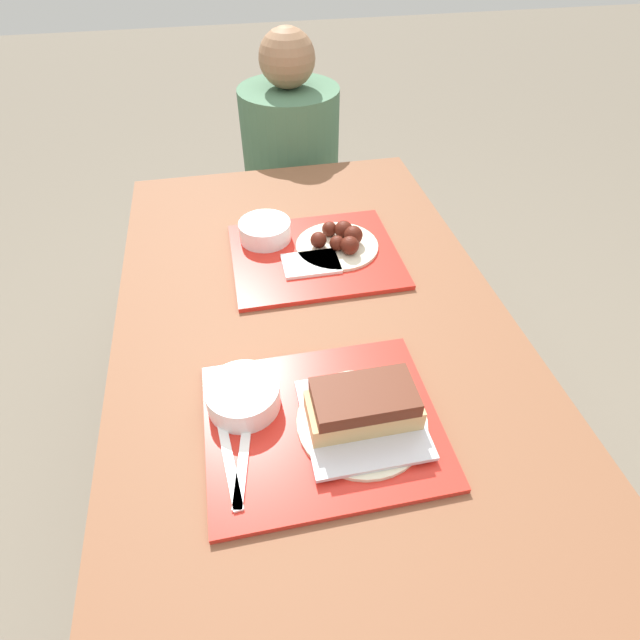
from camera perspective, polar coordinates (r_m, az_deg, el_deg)
The scene contains 13 objects.
ground_plane at distance 1.66m, azimuth -0.14°, elevation -20.36°, with size 12.00×12.00×0.00m, color #706656.
picnic_table at distance 1.11m, azimuth -0.20°, elevation -5.20°, with size 0.83×1.49×0.76m.
picnic_bench_far at distance 2.02m, azimuth -5.60°, elevation 9.79°, with size 0.79×0.28×0.45m.
tray_near at distance 0.88m, azimuth 0.29°, elevation -11.84°, with size 0.40×0.33×0.01m.
tray_far at distance 1.23m, azimuth -0.58°, elevation 7.38°, with size 0.40×0.33×0.01m.
bowl_coleslaw_near at distance 0.89m, azimuth -8.80°, elevation -8.46°, with size 0.13×0.13×0.05m.
brisket_sandwich_plate at distance 0.85m, azimuth 4.93°, elevation -10.30°, with size 0.22×0.22×0.08m.
plastic_fork_near at distance 0.84m, azimuth -10.33°, elevation -15.69°, with size 0.03×0.17×0.00m.
plastic_knife_near at distance 0.84m, azimuth -8.79°, elevation -15.51°, with size 0.05×0.17×0.00m.
bowl_coleslaw_far at distance 1.27m, azimuth -6.32°, elevation 10.23°, with size 0.13×0.13×0.05m.
wings_plate_far at distance 1.24m, azimuth 2.23°, elevation 9.06°, with size 0.20×0.20×0.05m.
napkin_far at distance 1.19m, azimuth -1.04°, elevation 6.47°, with size 0.13×0.09×0.01m.
person_seated_across at distance 1.87m, azimuth -3.36°, elevation 18.93°, with size 0.34×0.34×0.66m.
Camera 1 is at (-0.14, -0.72, 1.49)m, focal length 28.00 mm.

